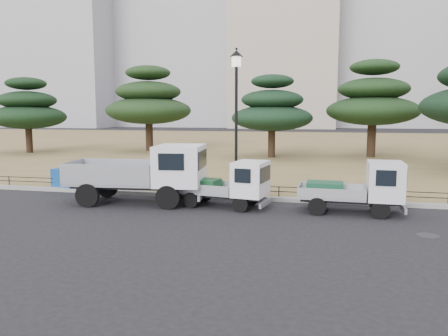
% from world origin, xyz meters
% --- Properties ---
extents(ground, '(220.00, 220.00, 0.00)m').
position_xyz_m(ground, '(0.00, 0.00, 0.00)').
color(ground, black).
extents(lawn, '(120.00, 56.00, 0.15)m').
position_xyz_m(lawn, '(0.00, 30.60, 0.07)').
color(lawn, olive).
rests_on(lawn, ground).
extents(curb, '(120.00, 0.25, 0.16)m').
position_xyz_m(curb, '(0.00, 2.60, 0.08)').
color(curb, gray).
rests_on(curb, ground).
extents(truck_large, '(5.18, 2.48, 2.18)m').
position_xyz_m(truck_large, '(-2.82, 1.15, 1.21)').
color(truck_large, black).
rests_on(truck_large, ground).
extents(truck_kei_front, '(3.34, 1.81, 1.68)m').
position_xyz_m(truck_kei_front, '(0.40, 1.16, 0.84)').
color(truck_kei_front, black).
rests_on(truck_kei_front, ground).
extents(truck_kei_rear, '(3.41, 1.55, 1.76)m').
position_xyz_m(truck_kei_rear, '(4.80, 1.20, 0.88)').
color(truck_kei_rear, black).
rests_on(truck_kei_rear, ground).
extents(street_lamp, '(0.50, 0.50, 5.58)m').
position_xyz_m(street_lamp, '(0.28, 2.90, 3.92)').
color(street_lamp, black).
rests_on(street_lamp, lawn).
extents(pipe_fence, '(38.00, 0.04, 0.40)m').
position_xyz_m(pipe_fence, '(0.00, 2.75, 0.44)').
color(pipe_fence, black).
rests_on(pipe_fence, lawn).
extents(tarp_pile, '(1.90, 1.55, 1.12)m').
position_xyz_m(tarp_pile, '(-6.93, 3.18, 0.60)').
color(tarp_pile, '#144E9C').
rests_on(tarp_pile, lawn).
extents(manhole, '(0.60, 0.60, 0.01)m').
position_xyz_m(manhole, '(6.50, -1.20, 0.01)').
color(manhole, '#2D2D30').
rests_on(manhole, ground).
extents(pine_west_far, '(5.91, 5.91, 5.97)m').
position_xyz_m(pine_west_far, '(-19.42, 16.82, 3.60)').
color(pine_west_far, black).
rests_on(pine_west_far, lawn).
extents(pine_west_near, '(7.04, 7.04, 7.04)m').
position_xyz_m(pine_west_near, '(-10.62, 20.46, 4.21)').
color(pine_west_near, black).
rests_on(pine_west_near, lawn).
extents(pine_center_left, '(5.79, 5.79, 5.89)m').
position_xyz_m(pine_center_left, '(-0.01, 17.54, 3.55)').
color(pine_center_left, black).
rests_on(pine_center_left, lawn).
extents(pine_center_right, '(6.55, 6.55, 6.95)m').
position_xyz_m(pine_center_right, '(7.01, 19.29, 4.17)').
color(pine_center_right, black).
rests_on(pine_center_right, lawn).
extents(tower_center_left, '(22.00, 20.00, 55.00)m').
position_xyz_m(tower_center_left, '(-5.00, 85.00, 27.50)').
color(tower_center_left, '#AAA08C').
rests_on(tower_center_left, ground).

